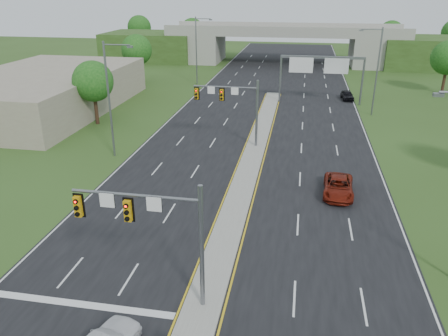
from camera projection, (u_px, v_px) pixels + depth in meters
The scene contains 20 objects.
ground at pixel (203, 306), 22.86m from camera, with size 240.00×240.00×0.00m, color #2E4819.
road at pixel (265, 120), 54.66m from camera, with size 24.00×160.00×0.02m, color black.
median at pixel (254, 153), 43.72m from camera, with size 2.00×54.00×0.16m, color gray.
lane_markings at pixel (254, 135), 49.22m from camera, with size 23.72×160.00×0.01m.
signal_mast_near at pixel (156, 225), 21.35m from camera, with size 6.62×0.60×7.00m.
signal_mast_far at pixel (235, 102), 44.07m from camera, with size 6.62×0.60×7.00m.
sign_gantry at pixel (321, 67), 60.57m from camera, with size 11.58×0.44×6.67m.
overpass at pixel (285, 47), 94.19m from camera, with size 80.00×14.00×8.10m.
lightpole_l_mid at pixel (111, 95), 40.87m from camera, with size 2.85×0.25×11.00m.
lightpole_l_far at pixel (197, 48), 72.67m from camera, with size 2.85×0.25×11.00m.
lightpole_r_far at pixel (376, 68), 54.69m from camera, with size 2.85×0.25×11.00m.
tree_l_near at pixel (93, 81), 51.41m from camera, with size 4.80×4.80×7.60m.
tree_l_mid at pixel (137, 50), 74.65m from camera, with size 5.20×5.20×8.12m.
tree_r_mid at pixel (448, 58), 66.47m from camera, with size 5.20×5.20×8.12m.
tree_back_a at pixel (139, 27), 112.25m from camera, with size 6.00×6.00×8.85m.
tree_back_b at pixel (192, 30), 110.09m from camera, with size 5.60×5.60×8.32m.
tree_back_c at pixel (391, 33), 102.23m from camera, with size 5.60×5.60×8.32m.
commercial_building at pixel (43, 91), 58.62m from camera, with size 18.00×30.00×5.00m, color gray.
car_far_a at pixel (338, 187), 34.88m from camera, with size 2.29×4.97×1.38m, color maroon.
car_far_c at pixel (347, 95), 64.46m from camera, with size 1.55×3.85×1.31m, color black.
Camera 1 is at (4.33, -17.83, 15.49)m, focal length 35.00 mm.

